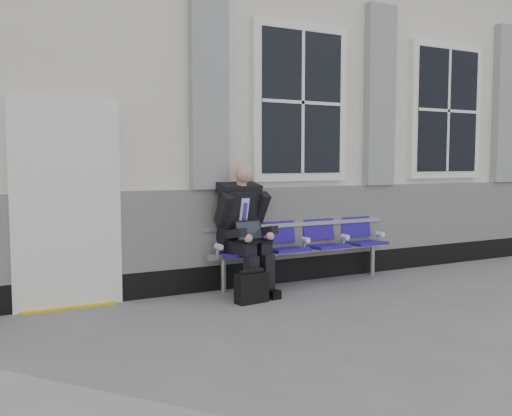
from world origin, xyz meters
TOP-DOWN VIEW (x-y plane):
  - ground at (0.00, 0.00)m, footprint 70.00×70.00m
  - station_building at (-0.02, 3.47)m, footprint 14.40×4.40m
  - bench at (-2.19, 1.32)m, footprint 2.60×0.47m
  - businessman at (-3.08, 1.18)m, footprint 0.64×0.86m
  - briefcase at (-3.23, 0.72)m, footprint 0.37×0.19m

SIDE VIEW (x-z plane):
  - ground at x=0.00m, z-range 0.00..0.00m
  - briefcase at x=-3.23m, z-range -0.01..0.35m
  - bench at x=-2.19m, z-range 0.10..1.01m
  - businessman at x=-3.08m, z-range 0.05..1.55m
  - station_building at x=-0.02m, z-range -0.02..4.47m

